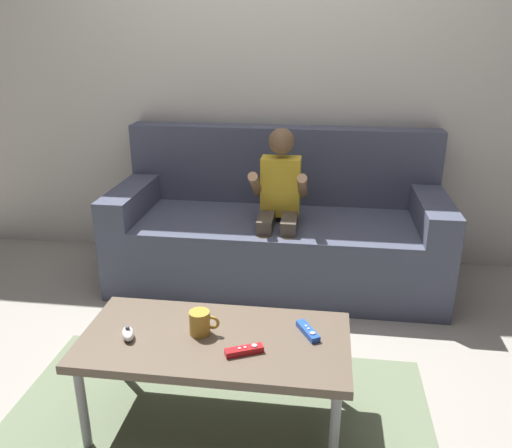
% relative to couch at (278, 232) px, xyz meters
% --- Properties ---
extents(ground_plane, '(9.93, 9.93, 0.00)m').
position_rel_couch_xyz_m(ground_plane, '(-0.08, -1.07, -0.31)').
color(ground_plane, '#9E998E').
extents(wall_back, '(4.97, 0.05, 2.50)m').
position_rel_couch_xyz_m(wall_back, '(-0.08, 0.39, 0.94)').
color(wall_back, beige).
rests_on(wall_back, ground).
extents(couch, '(1.97, 0.80, 0.92)m').
position_rel_couch_xyz_m(couch, '(0.00, 0.00, 0.00)').
color(couch, '#474C60').
rests_on(couch, ground).
extents(person_seated_on_couch, '(0.32, 0.39, 0.98)m').
position_rel_couch_xyz_m(person_seated_on_couch, '(0.02, -0.18, 0.25)').
color(person_seated_on_couch, '#4C4238').
rests_on(person_seated_on_couch, ground).
extents(coffee_table, '(1.03, 0.50, 0.39)m').
position_rel_couch_xyz_m(coffee_table, '(-0.11, -1.33, 0.05)').
color(coffee_table, brown).
rests_on(coffee_table, ground).
extents(area_rug, '(1.73, 1.01, 0.01)m').
position_rel_couch_xyz_m(area_rug, '(-0.11, -1.33, -0.31)').
color(area_rug, '#6B7A5B').
rests_on(area_rug, ground).
extents(game_remote_red_near_edge, '(0.14, 0.09, 0.03)m').
position_rel_couch_xyz_m(game_remote_red_near_edge, '(0.01, -1.42, 0.09)').
color(game_remote_red_near_edge, red).
rests_on(game_remote_red_near_edge, coffee_table).
extents(nunchuk_white, '(0.08, 0.10, 0.05)m').
position_rel_couch_xyz_m(nunchuk_white, '(-0.44, -1.38, 0.10)').
color(nunchuk_white, white).
rests_on(nunchuk_white, coffee_table).
extents(game_remote_blue_far_corner, '(0.10, 0.14, 0.03)m').
position_rel_couch_xyz_m(game_remote_blue_far_corner, '(0.24, -1.26, 0.09)').
color(game_remote_blue_far_corner, blue).
rests_on(game_remote_blue_far_corner, coffee_table).
extents(coffee_mug, '(0.12, 0.08, 0.09)m').
position_rel_couch_xyz_m(coffee_mug, '(-0.17, -1.31, 0.13)').
color(coffee_mug, '#B78C2D').
rests_on(coffee_mug, coffee_table).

